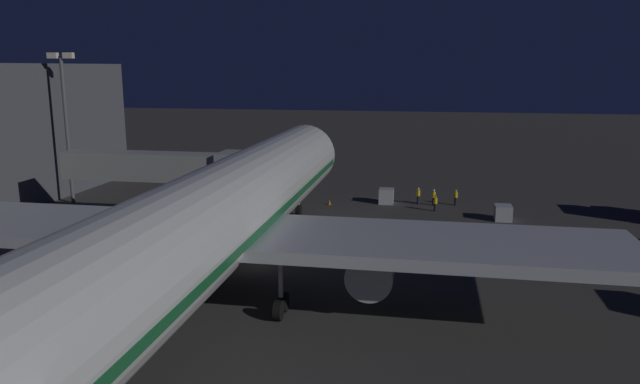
# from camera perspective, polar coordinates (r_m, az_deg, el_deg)

# --- Properties ---
(ground_plane) EXTENTS (320.00, 320.00, 0.00)m
(ground_plane) POSITION_cam_1_polar(r_m,az_deg,el_deg) (45.38, -6.23, -6.95)
(ground_plane) COLOR #383533
(airliner_at_gate) EXTENTS (48.90, 60.52, 17.87)m
(airliner_at_gate) POSITION_cam_1_polar(r_m,az_deg,el_deg) (36.56, -9.98, -2.63)
(airliner_at_gate) COLOR silver
(airliner_at_gate) RESTS_ON ground_plane
(jet_bridge) EXTENTS (18.32, 3.40, 7.19)m
(jet_bridge) POSITION_cam_1_polar(r_m,az_deg,el_deg) (55.66, -13.72, 2.30)
(jet_bridge) COLOR #9E9E99
(jet_bridge) RESTS_ON ground_plane
(apron_floodlight_mast) EXTENTS (2.90, 0.50, 16.04)m
(apron_floodlight_mast) POSITION_cam_1_polar(r_m,az_deg,el_deg) (69.22, -23.12, 6.66)
(apron_floodlight_mast) COLOR #59595E
(apron_floodlight_mast) RESTS_ON ground_plane
(baggage_container_near_belt) EXTENTS (1.59, 1.86, 1.48)m
(baggage_container_near_belt) POSITION_cam_1_polar(r_m,az_deg,el_deg) (60.41, 17.10, -1.91)
(baggage_container_near_belt) COLOR #B7BABF
(baggage_container_near_belt) RESTS_ON ground_plane
(baggage_container_mid_row) EXTENTS (1.54, 1.63, 1.62)m
(baggage_container_mid_row) POSITION_cam_1_polar(r_m,az_deg,el_deg) (65.22, 6.36, -0.39)
(baggage_container_mid_row) COLOR #B7BABF
(baggage_container_mid_row) RESTS_ON ground_plane
(ground_crew_near_nose_gear) EXTENTS (0.40, 0.40, 1.72)m
(ground_crew_near_nose_gear) POSITION_cam_1_polar(r_m,az_deg,el_deg) (65.50, 12.85, -0.45)
(ground_crew_near_nose_gear) COLOR black
(ground_crew_near_nose_gear) RESTS_ON ground_plane
(ground_crew_by_belt_loader) EXTENTS (0.40, 0.40, 1.68)m
(ground_crew_by_belt_loader) POSITION_cam_1_polar(r_m,az_deg,el_deg) (62.38, 10.96, -1.00)
(ground_crew_by_belt_loader) COLOR black
(ground_crew_by_belt_loader) RESTS_ON ground_plane
(ground_crew_marshaller_fwd) EXTENTS (0.40, 0.40, 1.85)m
(ground_crew_marshaller_fwd) POSITION_cam_1_polar(r_m,az_deg,el_deg) (65.22, 9.37, -0.29)
(ground_crew_marshaller_fwd) COLOR black
(ground_crew_marshaller_fwd) RESTS_ON ground_plane
(ground_crew_under_port_wing) EXTENTS (0.40, 0.40, 1.78)m
(ground_crew_under_port_wing) POSITION_cam_1_polar(r_m,az_deg,el_deg) (64.97, 10.81, -0.43)
(ground_crew_under_port_wing) COLOR black
(ground_crew_under_port_wing) RESTS_ON ground_plane
(traffic_cone_nose_port) EXTENTS (0.36, 0.36, 0.55)m
(traffic_cone_nose_port) POSITION_cam_1_polar(r_m,az_deg,el_deg) (64.34, 0.91, -0.98)
(traffic_cone_nose_port) COLOR orange
(traffic_cone_nose_port) RESTS_ON ground_plane
(traffic_cone_nose_starboard) EXTENTS (0.36, 0.36, 0.55)m
(traffic_cone_nose_starboard) POSITION_cam_1_polar(r_m,az_deg,el_deg) (65.19, -2.91, -0.82)
(traffic_cone_nose_starboard) COLOR orange
(traffic_cone_nose_starboard) RESTS_ON ground_plane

